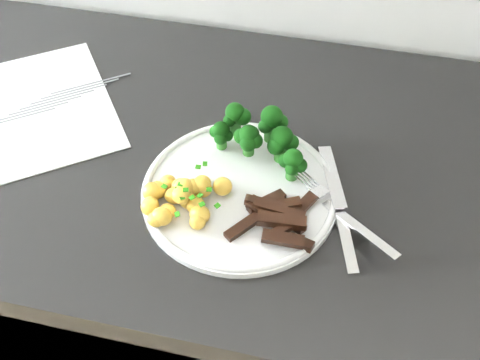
% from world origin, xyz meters
% --- Properties ---
extents(counter, '(2.41, 0.60, 0.90)m').
position_xyz_m(counter, '(0.10, 1.67, 0.45)').
color(counter, black).
rests_on(counter, ground).
extents(recipe_paper, '(0.33, 0.35, 0.00)m').
position_xyz_m(recipe_paper, '(-0.16, 1.71, 0.91)').
color(recipe_paper, white).
rests_on(recipe_paper, counter).
extents(plate, '(0.27, 0.27, 0.02)m').
position_xyz_m(plate, '(0.18, 1.60, 0.91)').
color(plate, white).
rests_on(plate, counter).
extents(broccoli, '(0.15, 0.10, 0.07)m').
position_xyz_m(broccoli, '(0.19, 1.67, 0.95)').
color(broccoli, '#245F1C').
rests_on(broccoli, plate).
extents(potatoes, '(0.12, 0.10, 0.04)m').
position_xyz_m(potatoes, '(0.11, 1.56, 0.93)').
color(potatoes, yellow).
rests_on(potatoes, plate).
extents(beef_strips, '(0.12, 0.10, 0.03)m').
position_xyz_m(beef_strips, '(0.23, 1.56, 0.92)').
color(beef_strips, black).
rests_on(beef_strips, plate).
extents(fork, '(0.15, 0.13, 0.02)m').
position_xyz_m(fork, '(0.32, 1.58, 0.92)').
color(fork, silver).
rests_on(fork, plate).
extents(knife, '(0.08, 0.21, 0.02)m').
position_xyz_m(knife, '(0.32, 1.58, 0.91)').
color(knife, silver).
rests_on(knife, plate).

